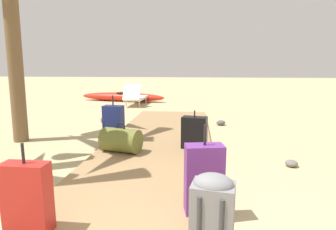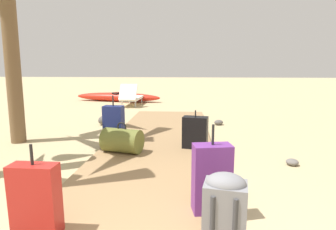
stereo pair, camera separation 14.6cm
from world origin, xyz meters
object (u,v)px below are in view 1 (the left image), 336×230
(suitcase_purple, at_px, (204,179))
(kayak, at_px, (122,97))
(suitcase_navy, at_px, (114,125))
(lounge_chair, at_px, (135,97))
(duffel_bag_olive, at_px, (121,140))
(suitcase_red, at_px, (27,198))
(suitcase_black, at_px, (194,133))
(backpack_grey, at_px, (213,211))

(suitcase_purple, height_order, kayak, suitcase_purple)
(suitcase_purple, distance_m, suitcase_navy, 2.70)
(lounge_chair, bearing_deg, suitcase_purple, -72.95)
(duffel_bag_olive, relative_size, suitcase_navy, 0.80)
(suitcase_red, height_order, suitcase_navy, suitcase_navy)
(duffel_bag_olive, bearing_deg, suitcase_black, 15.42)
(suitcase_purple, xyz_separation_m, lounge_chair, (-2.30, 7.49, -0.08))
(suitcase_black, relative_size, suitcase_red, 0.84)
(suitcase_black, xyz_separation_m, lounge_chair, (-2.19, 5.41, -0.02))
(duffel_bag_olive, height_order, backpack_grey, backpack_grey)
(suitcase_purple, relative_size, backpack_grey, 1.39)
(suitcase_navy, distance_m, lounge_chair, 5.33)
(suitcase_purple, bearing_deg, suitcase_black, 92.87)
(suitcase_black, bearing_deg, lounge_chair, 112.05)
(backpack_grey, height_order, kayak, backpack_grey)
(suitcase_navy, xyz_separation_m, lounge_chair, (-0.76, 5.27, -0.10))
(suitcase_red, xyz_separation_m, kayak, (-1.63, 9.13, -0.20))
(suitcase_navy, relative_size, kayak, 0.24)
(suitcase_navy, height_order, kayak, suitcase_navy)
(backpack_grey, distance_m, suitcase_navy, 3.21)
(suitcase_black, height_order, lounge_chair, lounge_chair)
(suitcase_purple, relative_size, duffel_bag_olive, 1.23)
(suitcase_navy, bearing_deg, suitcase_purple, -55.36)
(duffel_bag_olive, bearing_deg, backpack_grey, -60.29)
(duffel_bag_olive, height_order, suitcase_navy, suitcase_navy)
(suitcase_black, distance_m, backpack_grey, 2.65)
(suitcase_black, height_order, kayak, suitcase_black)
(kayak, bearing_deg, suitcase_black, -65.51)
(backpack_grey, relative_size, suitcase_red, 0.80)
(suitcase_navy, bearing_deg, backpack_grey, -60.47)
(duffel_bag_olive, xyz_separation_m, lounge_chair, (-1.02, 5.74, 0.05))
(suitcase_black, bearing_deg, suitcase_red, -118.16)
(backpack_grey, bearing_deg, duffel_bag_olive, 119.71)
(backpack_grey, relative_size, lounge_chair, 0.40)
(backpack_grey, height_order, lounge_chair, lounge_chair)
(suitcase_black, distance_m, lounge_chair, 5.84)
(backpack_grey, bearing_deg, suitcase_red, 176.16)
(lounge_chair, bearing_deg, kayak, 124.53)
(duffel_bag_olive, bearing_deg, suitcase_navy, 118.61)
(suitcase_black, relative_size, lounge_chair, 0.42)
(suitcase_black, distance_m, suitcase_navy, 1.44)
(suitcase_black, bearing_deg, backpack_grey, -86.70)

